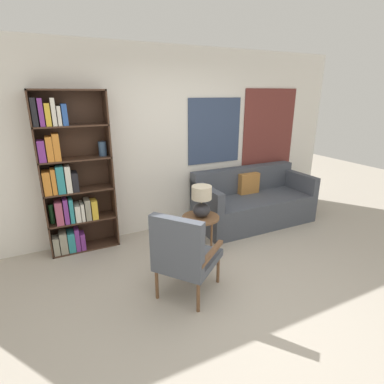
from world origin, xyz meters
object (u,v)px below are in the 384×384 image
object	(u,v)px
bookshelf	(69,181)
table_lamp	(202,200)
armchair	(183,253)
side_table	(201,221)
couch	(252,203)

from	to	relation	value
bookshelf	table_lamp	size ratio (longest dim) A/B	5.03
bookshelf	armchair	bearing A→B (deg)	-60.31
armchair	table_lamp	distance (m)	1.00
bookshelf	side_table	distance (m)	1.78
couch	armchair	bearing A→B (deg)	-144.81
armchair	side_table	xyz separation A→B (m)	(0.60, 0.76, -0.07)
bookshelf	side_table	bearing A→B (deg)	-28.46
armchair	side_table	bearing A→B (deg)	51.85
couch	table_lamp	size ratio (longest dim) A/B	4.59
bookshelf	couch	xyz separation A→B (m)	(2.74, -0.27, -0.66)
bookshelf	table_lamp	distance (m)	1.72
armchair	bookshelf	bearing A→B (deg)	119.69
couch	side_table	size ratio (longest dim) A/B	3.73
bookshelf	side_table	size ratio (longest dim) A/B	4.08
armchair	side_table	size ratio (longest dim) A/B	1.85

